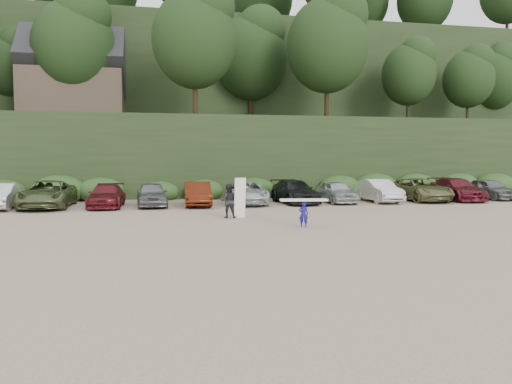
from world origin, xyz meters
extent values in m
plane|color=tan|center=(0.00, 0.00, 0.00)|extent=(120.00, 120.00, 0.00)
cube|color=black|center=(0.00, 22.00, 3.00)|extent=(80.00, 14.00, 6.00)
cube|color=black|center=(0.00, 40.00, 8.00)|extent=(90.00, 30.00, 16.00)
ellipsoid|color=black|center=(0.00, 22.00, 11.00)|extent=(66.00, 12.00, 10.00)
cube|color=#2B491E|center=(-0.55, 14.50, 0.60)|extent=(46.20, 2.00, 1.20)
cube|color=brown|center=(-12.00, 24.00, 8.00)|extent=(8.00, 6.00, 4.00)
imported|color=silver|center=(-14.25, 10.21, 0.73)|extent=(1.78, 4.52, 1.46)
imported|color=#505D36|center=(-11.74, 10.38, 0.80)|extent=(2.69, 5.77, 1.60)
imported|color=#5C151B|center=(-8.38, 9.99, 0.68)|extent=(2.07, 4.76, 1.36)
imported|color=slate|center=(-5.76, 9.94, 0.74)|extent=(1.89, 4.39, 1.48)
imported|color=#571E0D|center=(-3.04, 9.78, 0.73)|extent=(1.73, 4.47, 1.45)
imported|color=silver|center=(0.11, 10.24, 0.72)|extent=(2.79, 5.36, 1.44)
imported|color=black|center=(3.23, 10.24, 0.74)|extent=(2.38, 5.20, 1.48)
imported|color=#A7A8AC|center=(5.95, 9.91, 0.72)|extent=(1.72, 4.22, 1.43)
imported|color=silver|center=(8.85, 9.85, 0.75)|extent=(1.62, 4.55, 1.49)
imported|color=#656A3D|center=(11.94, 10.10, 0.76)|extent=(2.76, 5.56, 1.52)
imported|color=maroon|center=(14.66, 9.93, 0.75)|extent=(2.47, 5.33, 1.51)
imported|color=slate|center=(17.43, 10.25, 0.73)|extent=(1.97, 4.37, 1.46)
imported|color=navy|center=(0.59, -0.19, 0.55)|extent=(0.46, 0.37, 1.10)
cube|color=white|center=(0.59, -0.19, 1.17)|extent=(2.08, 0.84, 0.08)
imported|color=black|center=(-2.08, 3.58, 0.84)|extent=(0.94, 0.80, 1.68)
cube|color=white|center=(-1.54, 3.45, 0.99)|extent=(0.59, 0.35, 1.98)
camera|label=1|loc=(-5.73, -20.52, 3.07)|focal=35.00mm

